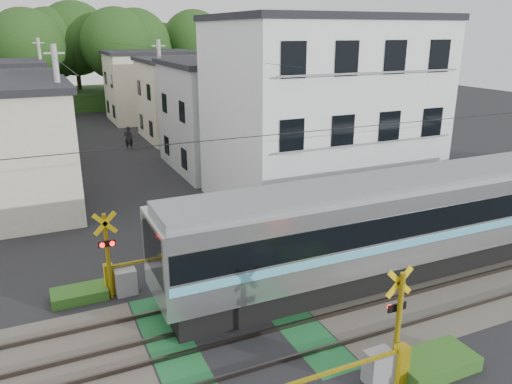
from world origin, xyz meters
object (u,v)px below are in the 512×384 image
pedestrian (129,138)px  apartment_block (319,112)px  crossing_signal_far (122,275)px  crossing_signal_near (383,359)px

pedestrian → apartment_block: bearing=121.1°
crossing_signal_far → pedestrian: bearing=78.7°
crossing_signal_far → pedestrian: crossing_signal_far is taller
crossing_signal_near → crossing_signal_far: size_ratio=1.00×
apartment_block → crossing_signal_near: bearing=-114.2°
crossing_signal_near → apartment_block: (5.91, 13.15, 3.94)m
pedestrian → crossing_signal_near: bearing=100.0°
crossing_signal_near → apartment_block: size_ratio=0.46×
pedestrian → crossing_signal_far: bearing=87.1°
crossing_signal_near → crossing_signal_far: same height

